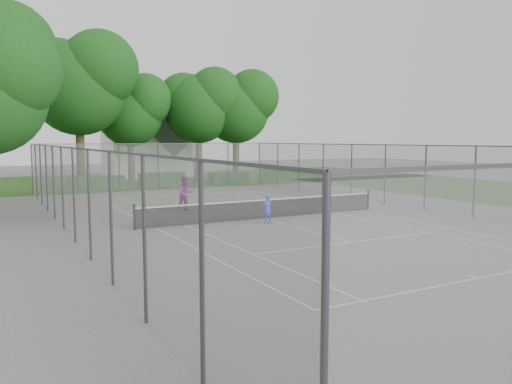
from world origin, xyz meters
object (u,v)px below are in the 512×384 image
girl_player (267,209)px  woman_player (186,194)px  tennis_net (266,208)px  house (146,138)px

girl_player → woman_player: 5.82m
woman_player → tennis_net: bearing=-64.9°
house → woman_player: (-5.27, -25.55, -3.05)m
house → woman_player: bearing=-101.6°
tennis_net → house: (2.78, 29.85, 3.48)m
woman_player → house: bearing=73.4°
tennis_net → woman_player: (-2.49, 4.30, 0.43)m
house → tennis_net: bearing=-95.3°
girl_player → woman_player: woman_player is taller
tennis_net → girl_player: (-0.61, -1.20, 0.14)m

